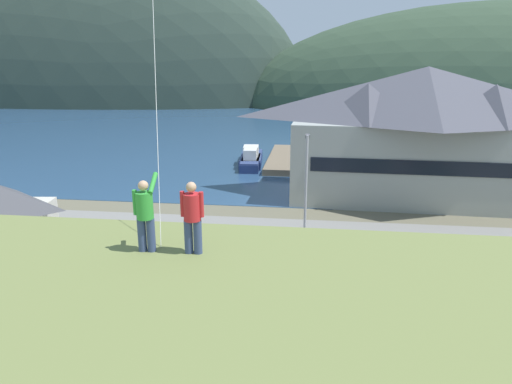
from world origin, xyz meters
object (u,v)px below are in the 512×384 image
Objects in this scene: harbor_lodge at (423,130)px; parked_car_lone_by_shed at (404,266)px; person_kite_flyer at (145,213)px; parked_car_front_row_red at (89,248)px; parked_car_corner_spot at (196,254)px; parked_car_mid_row_center at (506,258)px; moored_boat_wharfside at (251,158)px; person_companion at (192,216)px; parked_car_front_row_end at (49,292)px; wharf_dock at (283,159)px; parked_car_back_row_right at (150,310)px; parked_car_mid_row_near at (289,252)px; parking_light_pole at (306,182)px; moored_boat_inner_slip at (251,162)px; moored_boat_outer_mooring at (311,152)px; parked_car_mid_row_far at (303,321)px.

harbor_lodge reaches higher than parked_car_lone_by_shed.
parked_car_front_row_red is at bearing 123.15° from person_kite_flyer.
parked_car_corner_spot is 16.82m from parked_car_mid_row_center.
moored_boat_wharfside is 4.35× the size of person_companion.
person_companion reaches higher than parked_car_front_row_red.
parked_car_front_row_red is 2.28× the size of person_kite_flyer.
parked_car_front_row_red is at bearing 96.52° from parked_car_front_row_end.
parked_car_back_row_right is at bearing -95.03° from wharf_dock.
parking_light_pole is at bearing 78.98° from parked_car_mid_row_near.
moored_boat_inner_slip is 1.48× the size of parked_car_mid_row_center.
person_companion is at bearing -60.51° from parked_car_back_row_right.
moored_boat_outer_mooring reaches higher than parked_car_corner_spot.
person_companion is at bearing -41.17° from parked_car_front_row_end.
harbor_lodge is 5.39× the size of parked_car_front_row_end.
parked_car_front_row_red is 17.10m from person_kite_flyer.
moored_boat_inner_slip is 1.50× the size of parked_car_front_row_red.
parked_car_front_row_end is 13.88m from person_companion.
wharf_dock is 3.56× the size of parked_car_mid_row_far.
parked_car_front_row_red is at bearing -110.55° from moored_boat_outer_mooring.
parked_car_corner_spot is at bearing -132.26° from harbor_lodge.
moored_boat_inner_slip is at bearing 77.85° from parked_car_front_row_red.
parking_light_pole is (-9.37, -11.85, -1.74)m from harbor_lodge.
person_companion is (-2.45, -45.61, 7.10)m from moored_boat_outer_mooring.
parked_car_mid_row_near is at bearing -77.51° from moored_boat_inner_slip.
parked_car_mid_row_far is (-9.18, -22.88, -4.76)m from harbor_lodge.
parked_car_lone_by_shed is 0.99× the size of parked_car_front_row_end.
moored_boat_inner_slip is 30.27m from parked_car_mid_row_center.
person_kite_flyer is (2.33, -13.10, 6.77)m from parked_car_corner_spot.
moored_boat_inner_slip is at bearing 101.49° from parked_car_mid_row_far.
parked_car_mid_row_near is at bearing -176.76° from parked_car_mid_row_center.
person_companion reaches higher than parked_car_mid_row_center.
wharf_dock is 36.21m from parked_car_front_row_end.
parked_car_mid_row_far reaches higher than wharf_dock.
moored_boat_inner_slip is at bearing 148.64° from harbor_lodge.
parked_car_mid_row_far is 6.48m from parked_car_back_row_right.
moored_boat_inner_slip is at bearing 80.83° from parked_car_front_row_end.
parked_car_mid_row_near is 8.92m from parked_car_back_row_right.
harbor_lodge is at bearing 68.52° from person_companion.
wharf_dock is at bearing 84.97° from parked_car_back_row_right.
parked_car_front_row_end is (-20.86, -21.83, -4.76)m from harbor_lodge.
moored_boat_wharfside is 1.80× the size of parked_car_lone_by_shed.
parked_car_front_row_red is (-5.45, -28.38, 0.34)m from moored_boat_wharfside.
moored_boat_outer_mooring is 1.31× the size of parked_car_front_row_red.
moored_boat_inner_slip is 22.66m from parking_light_pole.
moored_boat_wharfside is 1.10× the size of parking_light_pole.
person_kite_flyer reaches higher than parked_car_corner_spot.
parked_car_front_row_red is at bearing -100.88° from moored_boat_wharfside.
parked_car_back_row_right is at bearing -128.19° from parked_car_mid_row_near.
parked_car_lone_by_shed is at bearing 49.91° from parked_car_mid_row_far.
harbor_lodge reaches higher than moored_boat_inner_slip.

